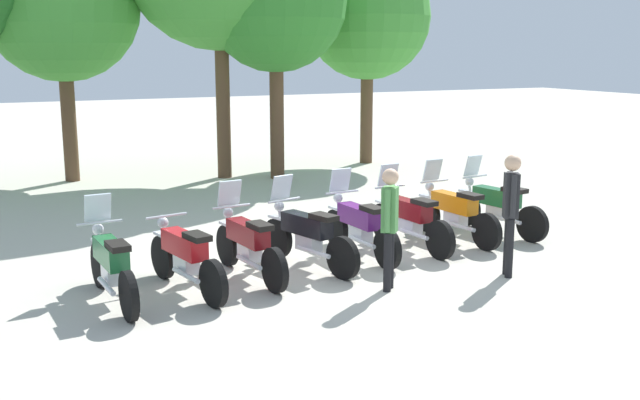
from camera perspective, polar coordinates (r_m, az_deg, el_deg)
The scene contains 14 objects.
ground_plane at distance 11.92m, azimuth 1.04°, elevation -4.68°, with size 80.00×80.00×0.00m, color #BCB7A8.
motorcycle_0 at distance 10.29m, azimuth -15.59°, elevation -4.74°, with size 0.62×2.19×1.37m.
motorcycle_1 at distance 10.51m, azimuth -10.22°, elevation -4.23°, with size 0.67×2.17×0.99m.
motorcycle_2 at distance 11.01m, azimuth -5.50°, elevation -3.31°, with size 0.62×2.19×1.37m.
motorcycle_3 at distance 11.47m, azimuth -1.02°, elevation -2.64°, with size 0.80×2.14×1.37m.
motorcycle_4 at distance 12.07m, azimuth 2.99°, elevation -1.94°, with size 0.62×2.19×1.37m.
motorcycle_5 at distance 12.65m, azimuth 6.78°, elevation -1.39°, with size 0.62×2.19×1.37m.
motorcycle_6 at distance 13.30m, azimuth 10.16°, elevation -0.85°, with size 0.62×2.19×1.37m.
motorcycle_7 at distance 13.97m, azimuth 13.28°, elevation -0.39°, with size 0.65×2.17×1.37m.
person_0 at distance 11.25m, azimuth 14.30°, elevation -0.35°, with size 0.32×0.39×1.81m.
person_1 at distance 10.33m, azimuth 5.32°, elevation -1.49°, with size 0.33×0.35×1.71m.
tree_1 at distance 19.85m, azimuth -19.09°, elevation 13.90°, with size 3.80×3.80×6.28m.
tree_3 at distance 19.27m, azimuth -3.40°, elevation 14.86°, with size 3.57×3.57×6.27m.
tree_4 at distance 21.94m, azimuth 3.65°, elevation 13.71°, with size 3.58×3.58×5.99m.
Camera 1 is at (-5.12, -10.24, 3.32)m, focal length 42.07 mm.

